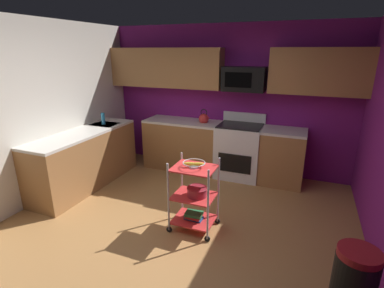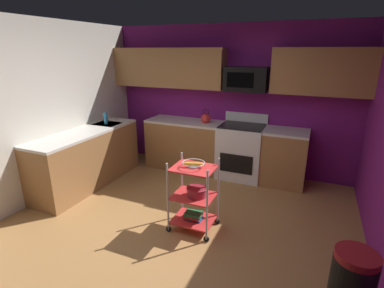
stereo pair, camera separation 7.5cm
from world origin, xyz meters
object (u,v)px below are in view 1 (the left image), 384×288
Objects in this scene: book_stack at (194,216)px; kettle at (204,118)px; oven_range at (239,150)px; microwave at (244,79)px; mixing_bowl_large at (197,192)px; trash_can at (353,285)px; fruit_bowl at (194,164)px; rolling_cart at (194,196)px; dish_soap_bottle at (103,119)px.

kettle is at bearing 106.29° from book_stack.
oven_range is 1.57× the size of microwave.
microwave reaches higher than book_stack.
mixing_bowl_large reaches higher than book_stack.
oven_range is 1.67× the size of trash_can.
oven_range is at bearing 85.68° from fruit_bowl.
mixing_bowl_large is 0.95× the size of kettle.
trash_can is (1.55, -2.53, -0.15)m from oven_range.
rolling_cart reaches higher than fruit_bowl.
microwave is at bearing 90.26° from oven_range.
oven_range is at bearing 19.16° from dish_soap_bottle.
rolling_cart is 0.08m from mixing_bowl_large.
oven_range is 1.86m from fruit_bowl.
dish_soap_bottle is (-2.11, 1.03, 0.57)m from rolling_cart.
dish_soap_bottle reaches higher than trash_can.
fruit_bowl is 0.36m from mixing_bowl_large.
oven_range is 4.37× the size of mixing_bowl_large.
rolling_cart is 4.57× the size of dish_soap_bottle.
book_stack is at bearing -73.71° from kettle.
microwave is at bearing 120.46° from trash_can.
kettle reaches higher than rolling_cart.
oven_range is 2.44m from dish_soap_bottle.
trash_can is at bearing -58.52° from oven_range.
trash_can is (1.65, -0.72, -0.19)m from mixing_bowl_large.
kettle is at bearing 131.25° from trash_can.
book_stack is at bearing 180.00° from fruit_bowl.
kettle is (-0.67, -0.00, 0.52)m from oven_range.
book_stack is (-0.00, 0.00, -0.70)m from fruit_bowl.
fruit_bowl is 1.91m from trash_can.
kettle is (-0.57, 1.81, 0.48)m from mixing_bowl_large.
mixing_bowl_large is at bearing -25.63° from dish_soap_bottle.
trash_can is (1.55, -2.64, -1.37)m from microwave.
fruit_bowl is (0.00, 0.00, 0.42)m from rolling_cart.
mixing_bowl_large is at bearing 0.00° from book_stack.
microwave is at bearing 9.24° from kettle.
mixing_bowl_large is 1.11× the size of book_stack.
mixing_bowl_large is (-0.10, -1.82, 0.04)m from oven_range.
dish_soap_bottle is at bearing 153.94° from rolling_cart.
trash_can is at bearing -24.73° from dish_soap_bottle.
kettle is 1.77m from dish_soap_bottle.
dish_soap_bottle is 0.30× the size of trash_can.
fruit_bowl reaches higher than trash_can.
fruit_bowl is 1.08× the size of mixing_bowl_large.
book_stack is 1.84m from trash_can.
fruit_bowl reaches higher than mixing_bowl_large.
fruit_bowl is at bearing -94.32° from oven_range.
dish_soap_bottle is at bearing 155.27° from trash_can.
microwave reaches higher than rolling_cart.
dish_soap_bottle reaches higher than mixing_bowl_large.
mixing_bowl_large is at bearing 0.00° from rolling_cart.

